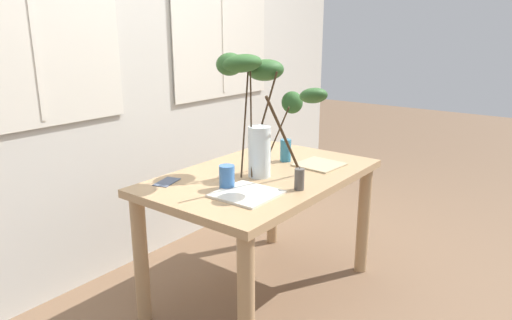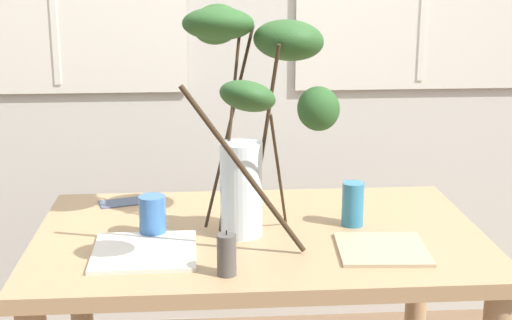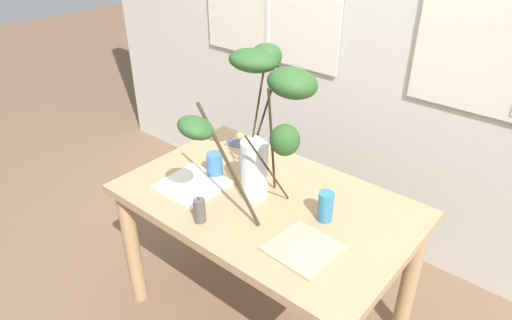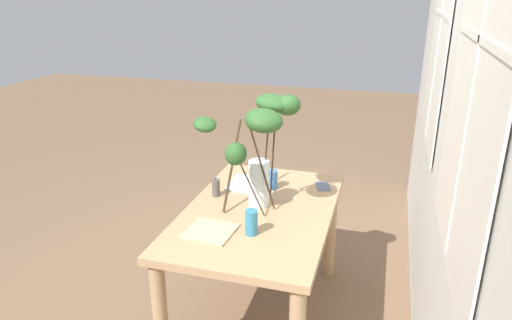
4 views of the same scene
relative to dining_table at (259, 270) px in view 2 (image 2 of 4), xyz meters
The scene contains 8 objects.
dining_table is the anchor object (origin of this frame).
vase_with_branches 0.54m from the dining_table, behind, with size 0.48×0.63×0.65m.
drinking_glass_blue_left 0.35m from the dining_table, behind, with size 0.08×0.08×0.12m, color #386BAD.
drinking_glass_blue_right 0.34m from the dining_table, ahead, with size 0.06×0.06×0.13m, color teal.
plate_square_left 0.37m from the dining_table, 156.06° to the right, with size 0.27×0.27×0.01m, color silver.
plate_square_right 0.38m from the dining_table, 27.88° to the right, with size 0.24×0.24×0.01m, color tan.
napkin_folded 0.53m from the dining_table, 144.75° to the left, with size 0.15×0.08×0.00m, color #4C566B.
pillar_candle 0.36m from the dining_table, 109.33° to the right, with size 0.05×0.05×0.12m.
Camera 2 is at (-0.16, -2.02, 1.48)m, focal length 52.41 mm.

